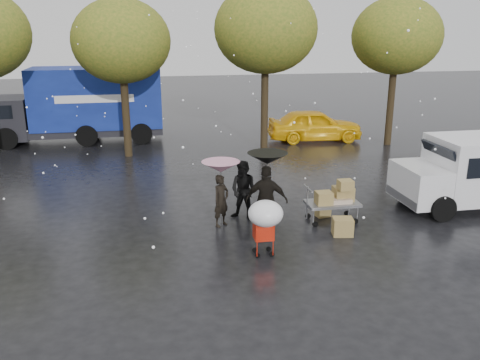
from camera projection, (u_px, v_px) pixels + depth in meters
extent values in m
plane|color=black|center=(258.00, 244.00, 13.15)|extent=(90.00, 90.00, 0.00)
imported|color=black|center=(221.00, 201.00, 14.13)|extent=(0.65, 0.61, 1.49)
imported|color=black|center=(244.00, 191.00, 14.58)|extent=(1.07, 1.01, 1.74)
imported|color=black|center=(267.00, 201.00, 13.49)|extent=(1.21, 0.78, 1.91)
cylinder|color=#4C4C4C|center=(221.00, 197.00, 14.10)|extent=(0.02, 0.02, 1.72)
cone|color=#C14F84|center=(221.00, 167.00, 13.84)|extent=(1.06, 1.06, 0.30)
sphere|color=#4C4C4C|center=(221.00, 166.00, 13.83)|extent=(0.06, 0.06, 0.06)
cylinder|color=#4C4C4C|center=(267.00, 197.00, 13.46)|extent=(0.02, 0.02, 2.12)
cone|color=black|center=(267.00, 158.00, 13.15)|extent=(1.05, 1.05, 0.30)
sphere|color=#4C4C4C|center=(267.00, 157.00, 13.14)|extent=(0.06, 0.06, 0.06)
cube|color=slate|center=(332.00, 203.00, 14.50)|extent=(1.50, 0.80, 0.08)
cylinder|color=slate|center=(307.00, 197.00, 14.29)|extent=(0.04, 0.04, 0.60)
cube|color=olive|center=(343.00, 193.00, 14.58)|extent=(0.55, 0.45, 0.40)
cube|color=olive|center=(324.00, 198.00, 14.29)|extent=(0.45, 0.40, 0.35)
cube|color=olive|center=(345.00, 185.00, 14.24)|extent=(0.40, 0.35, 0.28)
cube|color=tan|center=(334.00, 200.00, 14.48)|extent=(0.90, 0.55, 0.12)
cylinder|color=black|center=(315.00, 224.00, 14.23)|extent=(0.16, 0.05, 0.16)
cylinder|color=black|center=(308.00, 216.00, 14.83)|extent=(0.16, 0.05, 0.16)
cylinder|color=black|center=(355.00, 221.00, 14.44)|extent=(0.16, 0.05, 0.16)
cylinder|color=black|center=(347.00, 213.00, 15.04)|extent=(0.16, 0.05, 0.16)
cube|color=#B61C0A|center=(264.00, 230.00, 12.36)|extent=(0.47, 0.41, 0.45)
cylinder|color=#B61C0A|center=(266.00, 219.00, 12.07)|extent=(0.42, 0.02, 0.02)
cylinder|color=#4C4C4C|center=(266.00, 221.00, 12.09)|extent=(0.02, 0.02, 0.60)
ellipsoid|color=white|center=(266.00, 214.00, 12.04)|extent=(0.84, 0.84, 0.63)
cylinder|color=black|center=(257.00, 255.00, 12.35)|extent=(0.12, 0.04, 0.12)
cylinder|color=black|center=(255.00, 250.00, 12.65)|extent=(0.12, 0.04, 0.12)
cylinder|color=black|center=(272.00, 254.00, 12.42)|extent=(0.12, 0.04, 0.12)
cylinder|color=black|center=(269.00, 249.00, 12.72)|extent=(0.12, 0.04, 0.12)
cube|color=white|center=(421.00, 184.00, 15.30)|extent=(1.20, 1.95, 1.10)
cube|color=black|center=(440.00, 155.00, 15.14)|extent=(0.37, 1.70, 0.67)
cube|color=slate|center=(402.00, 197.00, 15.32)|extent=(0.12, 1.90, 0.25)
cylinder|color=black|center=(442.00, 208.00, 14.58)|extent=(0.76, 0.28, 0.76)
cylinder|color=black|center=(409.00, 188.00, 16.36)|extent=(0.76, 0.28, 0.76)
cube|color=navy|center=(97.00, 97.00, 24.23)|extent=(6.00, 2.50, 2.80)
cube|color=black|center=(6.00, 118.00, 23.74)|extent=(2.20, 2.40, 1.90)
cube|color=black|center=(78.00, 130.00, 24.51)|extent=(8.00, 2.30, 0.35)
cube|color=white|center=(95.00, 99.00, 23.01)|extent=(3.50, 0.03, 0.35)
cylinder|color=black|center=(7.00, 139.00, 22.91)|extent=(1.00, 0.30, 1.00)
cylinder|color=black|center=(18.00, 129.00, 25.07)|extent=(1.00, 0.30, 1.00)
cylinder|color=black|center=(142.00, 133.00, 23.97)|extent=(1.00, 0.30, 1.00)
cylinder|color=black|center=(141.00, 124.00, 26.13)|extent=(1.00, 0.30, 1.00)
cube|color=olive|center=(343.00, 227.00, 13.64)|extent=(0.60, 0.51, 0.48)
cube|color=olive|center=(323.00, 211.00, 14.99)|extent=(0.45, 0.38, 0.31)
imported|color=yellow|center=(315.00, 125.00, 24.59)|extent=(4.62, 2.13, 1.53)
cylinder|color=black|center=(125.00, 104.00, 21.27)|extent=(0.32, 0.32, 4.48)
ellipsoid|color=#375618|center=(121.00, 41.00, 20.51)|extent=(4.00, 4.00, 3.40)
cylinder|color=black|center=(265.00, 95.00, 22.27)|extent=(0.32, 0.32, 4.90)
ellipsoid|color=#375618|center=(266.00, 29.00, 21.44)|extent=(4.40, 4.40, 3.74)
cylinder|color=black|center=(391.00, 95.00, 23.37)|extent=(0.32, 0.32, 4.62)
ellipsoid|color=#375618|center=(397.00, 36.00, 22.59)|extent=(4.00, 4.00, 3.40)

